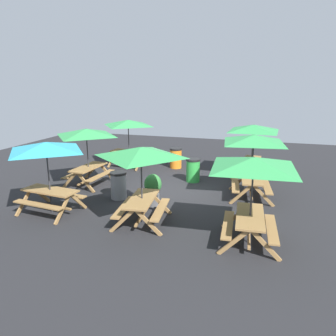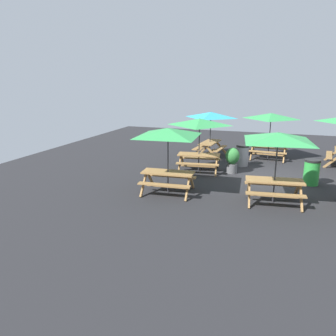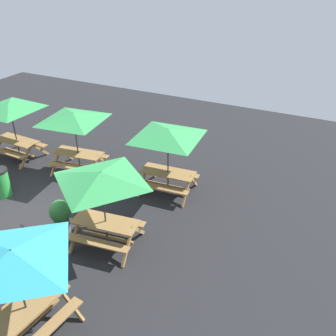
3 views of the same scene
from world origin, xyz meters
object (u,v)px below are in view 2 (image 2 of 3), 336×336
picnic_table_6 (271,119)px  trash_bin_gray (242,155)px  trash_bin_green (311,172)px  picnic_table_5 (278,142)px  potted_plant_0 (232,159)px  picnic_table_2 (168,137)px  picnic_table_0 (200,126)px  picnic_table_1 (211,118)px

picnic_table_6 → trash_bin_gray: (1.09, 1.85, -1.49)m
trash_bin_green → picnic_table_6: bearing=-66.3°
picnic_table_5 → potted_plant_0: bearing=-67.5°
picnic_table_5 → trash_bin_gray: size_ratio=2.86×
picnic_table_2 → picnic_table_5: same height
picnic_table_2 → trash_bin_green: bearing=-155.7°
picnic_table_0 → picnic_table_1: (0.15, -3.08, 0.00)m
picnic_table_2 → potted_plant_0: (-1.77, -3.30, -1.38)m
picnic_table_0 → picnic_table_1: bearing=-94.6°
picnic_table_0 → potted_plant_0: size_ratio=2.13×
potted_plant_0 → picnic_table_6: bearing=-112.6°
picnic_table_5 → trash_bin_green: 3.15m
picnic_table_0 → trash_bin_green: size_ratio=2.38×
picnic_table_0 → picnic_table_5: same height
picnic_table_2 → trash_bin_gray: (-2.03, -4.71, -1.49)m
picnic_table_6 → trash_bin_gray: bearing=62.5°
trash_bin_gray → picnic_table_6: bearing=-120.6°
picnic_table_1 → picnic_table_2: (0.20, 6.21, 0.00)m
picnic_table_2 → picnic_table_5: 3.55m
picnic_table_2 → potted_plant_0: size_ratio=2.58×
picnic_table_0 → picnic_table_2: 3.15m
picnic_table_0 → potted_plant_0: bearing=179.6°
picnic_table_5 → trash_bin_green: (-1.30, -2.45, -1.49)m
picnic_table_0 → potted_plant_0: picnic_table_0 is taller
picnic_table_0 → picnic_table_5: 4.34m
picnic_table_0 → picnic_table_6: size_ratio=1.00×
trash_bin_green → potted_plant_0: size_ratio=0.90×
trash_bin_gray → potted_plant_0: 1.44m
trash_bin_gray → trash_bin_green: same height
picnic_table_2 → picnic_table_0: bearing=-100.6°
picnic_table_6 → trash_bin_gray: picnic_table_6 is taller
picnic_table_1 → potted_plant_0: (-1.57, 2.90, -1.38)m
picnic_table_5 → picnic_table_6: bearing=-93.4°
picnic_table_6 → potted_plant_0: bearing=70.5°
picnic_table_0 → picnic_table_2: size_ratio=0.83×
picnic_table_1 → trash_bin_gray: (-1.83, 1.50, -1.49)m
trash_bin_gray → trash_bin_green: 3.49m
picnic_table_6 → picnic_table_1: bearing=10.0°
trash_bin_green → potted_plant_0: potted_plant_0 is taller
picnic_table_2 → potted_plant_0: picnic_table_2 is taller
picnic_table_5 → picnic_table_6: size_ratio=1.20×
picnic_table_1 → picnic_table_0: bearing=9.0°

